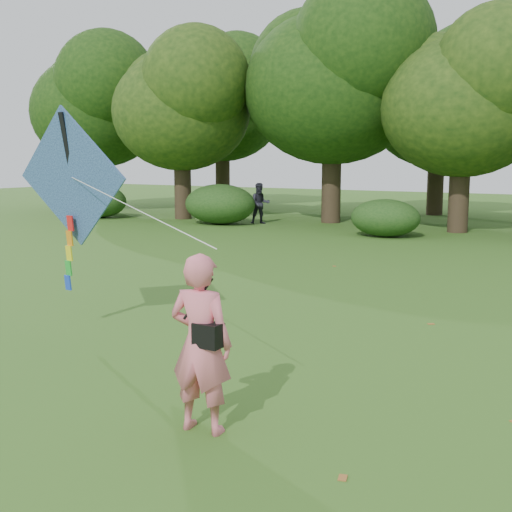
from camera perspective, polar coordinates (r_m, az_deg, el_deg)
The scene contains 7 objects.
ground at distance 8.00m, azimuth -3.22°, elevation -12.98°, with size 100.00×100.00×0.00m, color #265114.
man_kite_flyer at distance 6.97m, azimuth -4.92°, elevation -7.75°, with size 0.72×0.47×1.97m, color #EE7082.
bystander_left at distance 29.01m, azimuth 0.37°, elevation 4.69°, with size 0.90×0.70×1.84m, color #252430.
crossbody_bag at distance 6.84m, azimuth -4.29°, elevation -6.92°, with size 0.43×0.20×0.74m.
flying_kite at distance 11.18m, azimuth -16.06°, elevation 6.51°, with size 5.67×2.60×3.11m.
shrub_band at distance 24.34m, azimuth 19.13°, elevation 3.28°, with size 39.15×3.22×1.88m.
fallen_leaves at distance 9.57m, azimuth 12.77°, elevation -9.47°, with size 9.33×14.16×0.01m.
Camera 1 is at (4.18, -6.15, 2.95)m, focal length 45.00 mm.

